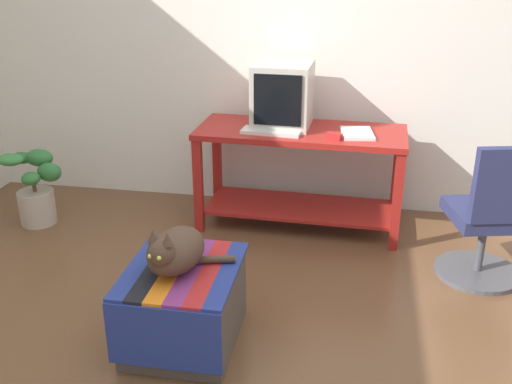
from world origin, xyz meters
name	(u,v)px	position (x,y,z in m)	size (l,w,h in m)	color
ground_plane	(225,359)	(0.00, 0.00, 0.00)	(14.00, 14.00, 0.00)	brown
back_wall	(284,33)	(0.00, 2.05, 1.30)	(8.00, 0.10, 2.60)	silver
desk	(300,161)	(0.19, 1.60, 0.49)	(1.45, 0.62, 0.72)	maroon
tv_monitor	(283,95)	(0.05, 1.68, 0.93)	(0.40, 0.43, 0.44)	#BCB7A8
keyboard	(271,132)	(0.00, 1.48, 0.73)	(0.40, 0.15, 0.02)	beige
book	(357,133)	(0.57, 1.54, 0.73)	(0.20, 0.28, 0.02)	white
ottoman_with_blanket	(184,305)	(-0.24, 0.12, 0.21)	(0.55, 0.67, 0.42)	#4C4238
cat	(175,251)	(-0.26, 0.09, 0.53)	(0.43, 0.42, 0.27)	#473323
potted_plant	(36,189)	(-1.69, 1.30, 0.26)	(0.41, 0.30, 0.55)	#B7A893
office_chair	(490,222)	(1.37, 1.03, 0.39)	(0.52, 0.52, 0.89)	#4C4C51
stapler	(334,136)	(0.42, 1.43, 0.74)	(0.04, 0.11, 0.04)	#A31E1E
pen	(353,131)	(0.54, 1.62, 0.72)	(0.01, 0.01, 0.14)	#2351B2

